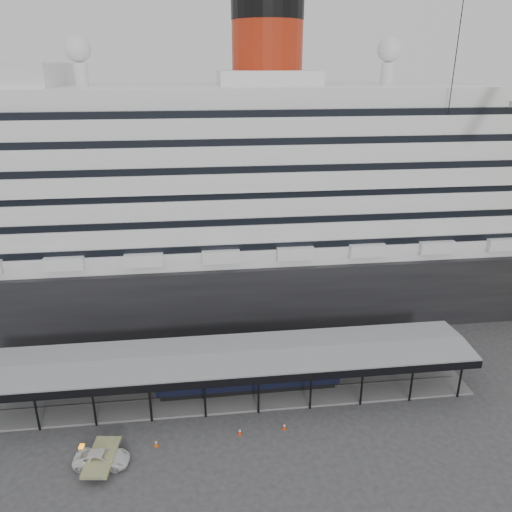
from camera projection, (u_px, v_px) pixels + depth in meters
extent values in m
plane|color=#323234|center=(233.00, 420.00, 53.68)|extent=(200.00, 200.00, 0.00)
cube|color=black|center=(217.00, 265.00, 81.47)|extent=(130.00, 30.00, 10.00)
cylinder|color=#A5230D|center=(267.00, 51.00, 70.62)|extent=(10.00, 10.00, 9.00)
cylinder|color=black|center=(268.00, 10.00, 68.72)|extent=(10.10, 10.10, 2.50)
sphere|color=silver|center=(78.00, 48.00, 67.59)|extent=(3.60, 3.60, 3.60)
sphere|color=silver|center=(390.00, 49.00, 72.54)|extent=(3.60, 3.60, 3.60)
cube|color=slate|center=(230.00, 391.00, 58.26)|extent=(56.00, 8.00, 0.24)
cube|color=slate|center=(230.00, 393.00, 57.53)|extent=(54.00, 0.08, 0.10)
cube|color=slate|center=(229.00, 386.00, 58.87)|extent=(54.00, 0.08, 0.10)
cube|color=black|center=(232.00, 382.00, 52.52)|extent=(56.00, 0.18, 0.90)
cube|color=black|center=(226.00, 339.00, 60.85)|extent=(56.00, 0.18, 0.90)
cube|color=slate|center=(229.00, 353.00, 56.42)|extent=(56.00, 9.00, 0.24)
cylinder|color=black|center=(442.00, 160.00, 67.25)|extent=(0.12, 0.12, 47.21)
imported|color=silver|center=(102.00, 458.00, 47.48)|extent=(5.48, 3.06, 1.45)
cube|color=black|center=(248.00, 386.00, 58.34)|extent=(20.23, 2.48, 0.67)
cube|color=black|center=(248.00, 380.00, 58.03)|extent=(21.20, 2.87, 1.06)
cube|color=beige|center=(248.00, 371.00, 57.61)|extent=(21.20, 2.91, 1.25)
cube|color=black|center=(248.00, 365.00, 57.31)|extent=(21.20, 2.87, 0.38)
cube|color=#DD540C|center=(156.00, 446.00, 50.01)|extent=(0.48, 0.48, 0.03)
cone|color=#DD540C|center=(156.00, 443.00, 49.88)|extent=(0.41, 0.41, 0.74)
cylinder|color=white|center=(156.00, 442.00, 49.85)|extent=(0.24, 0.24, 0.14)
cube|color=red|center=(284.00, 429.00, 52.34)|extent=(0.47, 0.47, 0.03)
cone|color=red|center=(284.00, 426.00, 52.20)|extent=(0.39, 0.39, 0.73)
cylinder|color=white|center=(284.00, 425.00, 52.18)|extent=(0.23, 0.23, 0.14)
cube|color=red|center=(240.00, 434.00, 51.58)|extent=(0.40, 0.40, 0.03)
cone|color=red|center=(240.00, 431.00, 51.44)|extent=(0.33, 0.33, 0.74)
cylinder|color=white|center=(240.00, 431.00, 51.42)|extent=(0.24, 0.24, 0.14)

